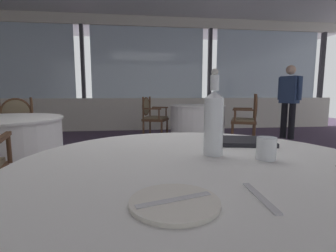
{
  "coord_description": "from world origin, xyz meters",
  "views": [
    {
      "loc": [
        -0.36,
        -2.47,
        0.99
      ],
      "look_at": [
        -0.22,
        -1.39,
        0.85
      ],
      "focal_mm": 26.78,
      "sensor_mm": 36.0,
      "label": 1
    }
  ],
  "objects_px": {
    "dining_chair_0_1": "(249,115)",
    "side_plate": "(175,202)",
    "dining_chair_1_1": "(16,125)",
    "water_tumbler": "(266,148)",
    "water_bottle": "(214,121)",
    "dining_chair_0_0": "(152,114)",
    "diner_person_0": "(289,98)",
    "menu_book": "(242,141)"
  },
  "relations": [
    {
      "from": "water_bottle",
      "to": "menu_book",
      "type": "relative_size",
      "value": 1.22
    },
    {
      "from": "dining_chair_0_0",
      "to": "dining_chair_1_1",
      "type": "relative_size",
      "value": 0.98
    },
    {
      "from": "side_plate",
      "to": "water_tumbler",
      "type": "xyz_separation_m",
      "value": [
        0.4,
        0.34,
        0.04
      ]
    },
    {
      "from": "side_plate",
      "to": "water_bottle",
      "type": "height_order",
      "value": "water_bottle"
    },
    {
      "from": "side_plate",
      "to": "diner_person_0",
      "type": "bearing_deg",
      "value": 54.53
    },
    {
      "from": "dining_chair_0_0",
      "to": "diner_person_0",
      "type": "xyz_separation_m",
      "value": [
        2.94,
        -0.32,
        0.36
      ]
    },
    {
      "from": "side_plate",
      "to": "dining_chair_0_0",
      "type": "distance_m",
      "value": 4.82
    },
    {
      "from": "dining_chair_0_0",
      "to": "dining_chair_0_1",
      "type": "height_order",
      "value": "dining_chair_0_1"
    },
    {
      "from": "water_bottle",
      "to": "diner_person_0",
      "type": "height_order",
      "value": "diner_person_0"
    },
    {
      "from": "water_tumbler",
      "to": "water_bottle",
      "type": "bearing_deg",
      "value": 151.8
    },
    {
      "from": "side_plate",
      "to": "dining_chair_0_0",
      "type": "height_order",
      "value": "dining_chair_0_0"
    },
    {
      "from": "menu_book",
      "to": "diner_person_0",
      "type": "xyz_separation_m",
      "value": [
        2.76,
        3.85,
        0.14
      ]
    },
    {
      "from": "side_plate",
      "to": "dining_chair_1_1",
      "type": "height_order",
      "value": "dining_chair_1_1"
    },
    {
      "from": "side_plate",
      "to": "water_bottle",
      "type": "distance_m",
      "value": 0.51
    },
    {
      "from": "menu_book",
      "to": "diner_person_0",
      "type": "height_order",
      "value": "diner_person_0"
    },
    {
      "from": "side_plate",
      "to": "dining_chair_0_1",
      "type": "xyz_separation_m",
      "value": [
        2.08,
        4.02,
        -0.18
      ]
    },
    {
      "from": "menu_book",
      "to": "dining_chair_1_1",
      "type": "relative_size",
      "value": 0.31
    },
    {
      "from": "dining_chair_0_1",
      "to": "diner_person_0",
      "type": "xyz_separation_m",
      "value": [
        1.13,
        0.48,
        0.32
      ]
    },
    {
      "from": "diner_person_0",
      "to": "water_tumbler",
      "type": "bearing_deg",
      "value": 29.75
    },
    {
      "from": "menu_book",
      "to": "dining_chair_0_0",
      "type": "height_order",
      "value": "dining_chair_0_0"
    },
    {
      "from": "water_tumbler",
      "to": "dining_chair_0_1",
      "type": "relative_size",
      "value": 0.09
    },
    {
      "from": "water_bottle",
      "to": "dining_chair_1_1",
      "type": "distance_m",
      "value": 3.39
    },
    {
      "from": "menu_book",
      "to": "dining_chair_0_0",
      "type": "relative_size",
      "value": 0.31
    },
    {
      "from": "water_tumbler",
      "to": "diner_person_0",
      "type": "relative_size",
      "value": 0.05
    },
    {
      "from": "water_tumbler",
      "to": "diner_person_0",
      "type": "xyz_separation_m",
      "value": [
        2.8,
        4.16,
        0.1
      ]
    },
    {
      "from": "dining_chair_0_1",
      "to": "water_tumbler",
      "type": "bearing_deg",
      "value": 89.23
    },
    {
      "from": "menu_book",
      "to": "dining_chair_1_1",
      "type": "height_order",
      "value": "dining_chair_1_1"
    },
    {
      "from": "dining_chair_0_0",
      "to": "dining_chair_1_1",
      "type": "height_order",
      "value": "dining_chair_1_1"
    },
    {
      "from": "dining_chair_1_1",
      "to": "water_bottle",
      "type": "bearing_deg",
      "value": 20.91
    },
    {
      "from": "menu_book",
      "to": "diner_person_0",
      "type": "bearing_deg",
      "value": 66.96
    },
    {
      "from": "water_bottle",
      "to": "diner_person_0",
      "type": "xyz_separation_m",
      "value": [
        2.98,
        4.06,
        0.01
      ]
    },
    {
      "from": "menu_book",
      "to": "diner_person_0",
      "type": "distance_m",
      "value": 4.74
    },
    {
      "from": "diner_person_0",
      "to": "dining_chair_0_1",
      "type": "bearing_deg",
      "value": -3.43
    },
    {
      "from": "water_bottle",
      "to": "dining_chair_0_0",
      "type": "relative_size",
      "value": 0.38
    },
    {
      "from": "side_plate",
      "to": "water_bottle",
      "type": "xyz_separation_m",
      "value": [
        0.23,
        0.43,
        0.13
      ]
    },
    {
      "from": "dining_chair_0_1",
      "to": "side_plate",
      "type": "bearing_deg",
      "value": 86.33
    },
    {
      "from": "dining_chair_0_1",
      "to": "dining_chair_1_1",
      "type": "xyz_separation_m",
      "value": [
        -3.82,
        -0.85,
        -0.02
      ]
    },
    {
      "from": "menu_book",
      "to": "dining_chair_1_1",
      "type": "xyz_separation_m",
      "value": [
        -2.19,
        2.53,
        -0.2
      ]
    },
    {
      "from": "dining_chair_1_1",
      "to": "diner_person_0",
      "type": "relative_size",
      "value": 0.59
    },
    {
      "from": "side_plate",
      "to": "dining_chair_1_1",
      "type": "relative_size",
      "value": 0.22
    },
    {
      "from": "dining_chair_0_0",
      "to": "dining_chair_1_1",
      "type": "xyz_separation_m",
      "value": [
        -2.01,
        -1.64,
        0.02
      ]
    },
    {
      "from": "water_tumbler",
      "to": "side_plate",
      "type": "bearing_deg",
      "value": -140.22
    }
  ]
}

